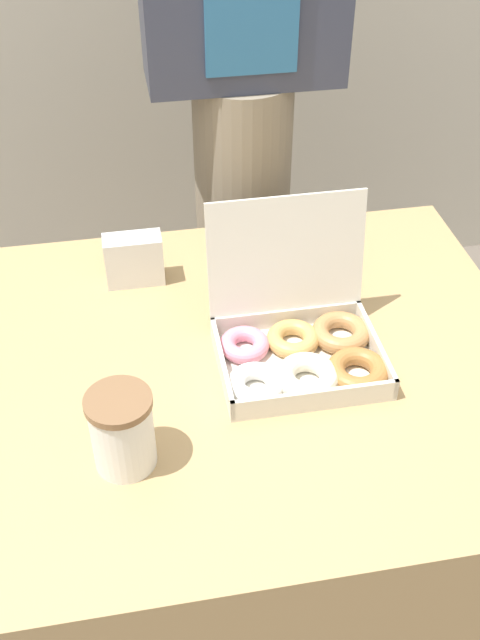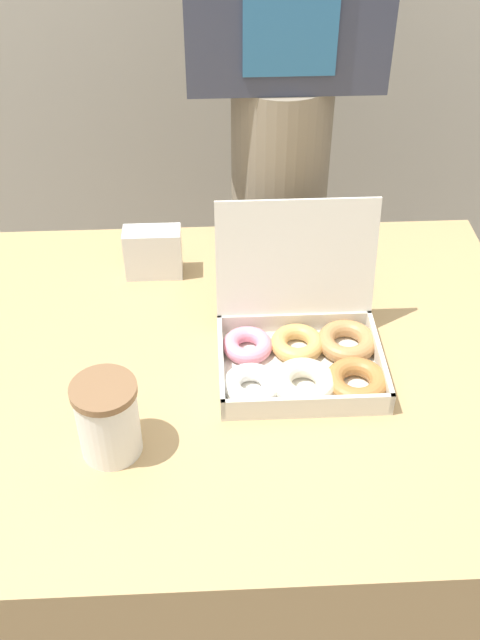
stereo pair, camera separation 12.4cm
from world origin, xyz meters
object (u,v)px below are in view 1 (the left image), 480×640
Objects in this scene: coffee_cup at (122,431)px; napkin_holder at (134,260)px; donut_box at (302,346)px; person_customer at (243,87)px.

napkin_holder is (0.05, 0.47, -0.02)m from coffee_cup.
napkin_holder is at bearing 84.02° from coffee_cup.
donut_box is 0.17× the size of person_customer.
person_customer is at bearing 68.52° from coffee_cup.
person_customer is (0.34, 0.87, 0.15)m from coffee_cup.
donut_box is at bearing 28.17° from coffee_cup.
coffee_cup reaches higher than napkin_holder.
coffee_cup is at bearing -95.98° from napkin_holder.
donut_box is 2.78× the size of napkin_holder.
person_customer reaches higher than coffee_cup.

